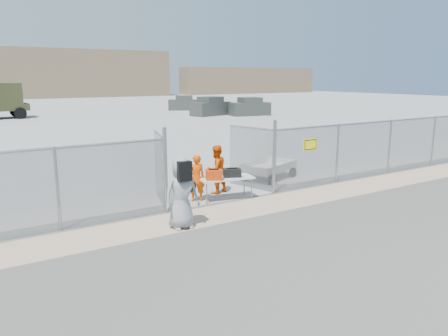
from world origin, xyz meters
TOP-DOWN VIEW (x-y plane):
  - ground at (0.00, 0.00)m, footprint 160.00×160.00m
  - tarmac_inside at (0.00, 42.00)m, footprint 160.00×80.00m
  - dirt_strip at (0.00, 1.00)m, footprint 44.00×1.60m
  - distant_hills at (5.00, 78.00)m, footprint 140.00×6.00m
  - chain_link_fence at (0.00, 2.00)m, footprint 40.00×0.20m
  - folding_table at (0.20, 2.18)m, footprint 1.84×1.02m
  - orange_bag at (-0.31, 2.11)m, footprint 0.60×0.51m
  - black_duffel at (0.39, 2.13)m, footprint 0.64×0.53m
  - security_worker_left at (-0.70, 2.54)m, footprint 0.63×0.51m
  - security_worker_right at (0.33, 3.03)m, footprint 0.92×0.78m
  - visitor at (-2.24, 0.50)m, footprint 0.96×0.66m
  - utility_trailer at (3.16, 3.79)m, footprint 3.28×2.45m
  - parked_vehicle_near at (15.57, 29.41)m, footprint 4.47×2.83m
  - parked_vehicle_mid at (16.64, 37.40)m, footprint 4.07×3.24m
  - parked_vehicle_far at (18.96, 27.24)m, footprint 4.25×2.47m

SIDE VIEW (x-z plane):
  - ground at x=0.00m, z-range 0.00..0.00m
  - tarmac_inside at x=0.00m, z-range 0.00..0.01m
  - dirt_strip at x=0.00m, z-range 0.00..0.01m
  - utility_trailer at x=3.16m, z-range 0.00..0.71m
  - folding_table at x=0.20m, z-range 0.00..0.74m
  - security_worker_left at x=-0.70m, z-range 0.00..1.51m
  - security_worker_right at x=0.33m, z-range 0.00..1.66m
  - parked_vehicle_mid at x=16.64m, z-range 0.00..1.68m
  - black_duffel at x=0.39m, z-range 0.74..1.01m
  - orange_bag at x=-0.31m, z-range 0.74..1.05m
  - parked_vehicle_far at x=18.96m, z-range 0.00..1.81m
  - parked_vehicle_near at x=15.57m, z-range 0.00..1.87m
  - visitor at x=-2.24m, z-range 0.00..1.89m
  - chain_link_fence at x=0.00m, z-range 0.00..2.20m
  - distant_hills at x=5.00m, z-range 0.00..9.00m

